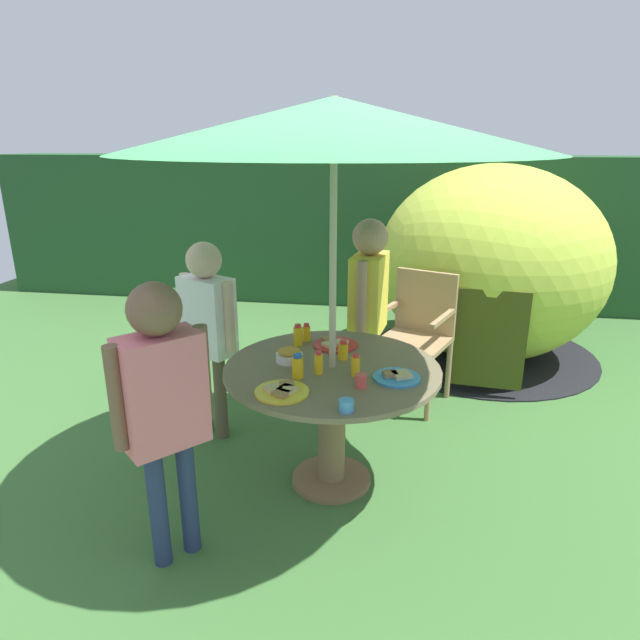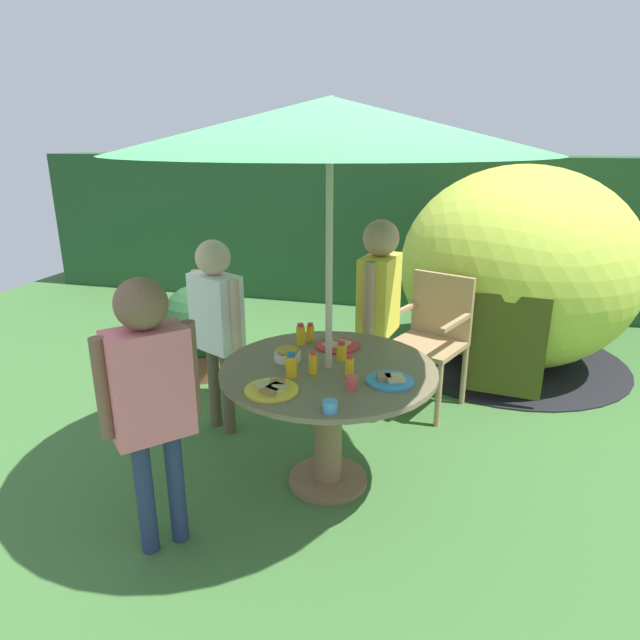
{
  "view_description": "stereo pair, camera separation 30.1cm",
  "coord_description": "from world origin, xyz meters",
  "px_view_note": "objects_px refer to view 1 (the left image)",
  "views": [
    {
      "loc": [
        0.35,
        -2.66,
        1.85
      ],
      "look_at": [
        -0.09,
        0.17,
        0.9
      ],
      "focal_mm": 30.84,
      "sensor_mm": 36.0,
      "label": 1
    },
    {
      "loc": [
        0.65,
        -2.6,
        1.85
      ],
      "look_at": [
        -0.09,
        0.17,
        0.9
      ],
      "focal_mm": 30.84,
      "sensor_mm": 36.0,
      "label": 2
    }
  ],
  "objects_px": {
    "dome_tent": "(490,264)",
    "plate_far_left": "(335,344)",
    "plate_near_left": "(397,377)",
    "child_in_pink_shirt": "(162,392)",
    "cup_far": "(361,381)",
    "juice_bottle_far_right": "(318,363)",
    "juice_bottle_mid_right": "(356,366)",
    "child_in_yellow_shirt": "(369,294)",
    "child_in_white_shirt": "(208,316)",
    "juice_bottle_center_front": "(298,367)",
    "garden_table": "(332,397)",
    "plate_back_edge": "(282,391)",
    "juice_bottle_center_back": "(343,351)",
    "cup_near": "(346,406)",
    "snack_bowl": "(289,355)",
    "juice_bottle_mid_left": "(307,333)",
    "wooden_chair": "(418,329)",
    "potted_plant": "(180,330)",
    "juice_bottle_near_right": "(298,335)"
  },
  "relations": [
    {
      "from": "plate_back_edge",
      "to": "juice_bottle_near_right",
      "type": "bearing_deg",
      "value": 94.31
    },
    {
      "from": "child_in_white_shirt",
      "to": "juice_bottle_center_back",
      "type": "bearing_deg",
      "value": 7.56
    },
    {
      "from": "child_in_pink_shirt",
      "to": "cup_near",
      "type": "height_order",
      "value": "child_in_pink_shirt"
    },
    {
      "from": "potted_plant",
      "to": "snack_bowl",
      "type": "xyz_separation_m",
      "value": [
        1.11,
        -1.12,
        0.31
      ]
    },
    {
      "from": "juice_bottle_center_front",
      "to": "juice_bottle_mid_left",
      "type": "distance_m",
      "value": 0.53
    },
    {
      "from": "child_in_white_shirt",
      "to": "plate_far_left",
      "type": "bearing_deg",
      "value": 19.01
    },
    {
      "from": "child_in_yellow_shirt",
      "to": "juice_bottle_mid_left",
      "type": "bearing_deg",
      "value": -25.91
    },
    {
      "from": "wooden_chair",
      "to": "plate_far_left",
      "type": "distance_m",
      "value": 1.0
    },
    {
      "from": "child_in_pink_shirt",
      "to": "garden_table",
      "type": "bearing_deg",
      "value": 0.0
    },
    {
      "from": "potted_plant",
      "to": "child_in_white_shirt",
      "type": "height_order",
      "value": "child_in_white_shirt"
    },
    {
      "from": "plate_near_left",
      "to": "plate_far_left",
      "type": "relative_size",
      "value": 0.93
    },
    {
      "from": "child_in_white_shirt",
      "to": "cup_near",
      "type": "distance_m",
      "value": 1.31
    },
    {
      "from": "child_in_white_shirt",
      "to": "juice_bottle_mid_left",
      "type": "relative_size",
      "value": 11.8
    },
    {
      "from": "snack_bowl",
      "to": "juice_bottle_mid_left",
      "type": "bearing_deg",
      "value": 83.91
    },
    {
      "from": "dome_tent",
      "to": "juice_bottle_center_front",
      "type": "distance_m",
      "value": 2.62
    },
    {
      "from": "dome_tent",
      "to": "juice_bottle_mid_left",
      "type": "height_order",
      "value": "dome_tent"
    },
    {
      "from": "snack_bowl",
      "to": "juice_bottle_center_back",
      "type": "height_order",
      "value": "juice_bottle_center_back"
    },
    {
      "from": "child_in_yellow_shirt",
      "to": "plate_near_left",
      "type": "height_order",
      "value": "child_in_yellow_shirt"
    },
    {
      "from": "child_in_pink_shirt",
      "to": "cup_far",
      "type": "height_order",
      "value": "child_in_pink_shirt"
    },
    {
      "from": "garden_table",
      "to": "juice_bottle_mid_left",
      "type": "xyz_separation_m",
      "value": [
        -0.2,
        0.36,
        0.23
      ]
    },
    {
      "from": "plate_near_left",
      "to": "juice_bottle_center_front",
      "type": "xyz_separation_m",
      "value": [
        -0.49,
        -0.06,
        0.05
      ]
    },
    {
      "from": "dome_tent",
      "to": "juice_bottle_mid_left",
      "type": "xyz_separation_m",
      "value": [
        -1.28,
        -1.79,
        -0.07
      ]
    },
    {
      "from": "dome_tent",
      "to": "juice_bottle_mid_right",
      "type": "relative_size",
      "value": 18.47
    },
    {
      "from": "child_in_pink_shirt",
      "to": "plate_far_left",
      "type": "bearing_deg",
      "value": 11.19
    },
    {
      "from": "child_in_yellow_shirt",
      "to": "juice_bottle_far_right",
      "type": "bearing_deg",
      "value": -2.49
    },
    {
      "from": "garden_table",
      "to": "child_in_pink_shirt",
      "type": "bearing_deg",
      "value": -132.3
    },
    {
      "from": "plate_back_edge",
      "to": "cup_far",
      "type": "height_order",
      "value": "cup_far"
    },
    {
      "from": "plate_back_edge",
      "to": "juice_bottle_near_right",
      "type": "distance_m",
      "value": 0.64
    },
    {
      "from": "plate_back_edge",
      "to": "child_in_yellow_shirt",
      "type": "bearing_deg",
      "value": 75.13
    },
    {
      "from": "plate_near_left",
      "to": "plate_far_left",
      "type": "xyz_separation_m",
      "value": [
        -0.37,
        0.41,
        0.0
      ]
    },
    {
      "from": "wooden_chair",
      "to": "juice_bottle_center_front",
      "type": "height_order",
      "value": "wooden_chair"
    },
    {
      "from": "child_in_pink_shirt",
      "to": "dome_tent",
      "type": "bearing_deg",
      "value": 11.3
    },
    {
      "from": "plate_back_edge",
      "to": "juice_bottle_center_back",
      "type": "bearing_deg",
      "value": 63.19
    },
    {
      "from": "wooden_chair",
      "to": "child_in_yellow_shirt",
      "type": "distance_m",
      "value": 0.57
    },
    {
      "from": "child_in_pink_shirt",
      "to": "plate_far_left",
      "type": "relative_size",
      "value": 5.13
    },
    {
      "from": "dome_tent",
      "to": "plate_near_left",
      "type": "xyz_separation_m",
      "value": [
        -0.74,
        -2.25,
        -0.11
      ]
    },
    {
      "from": "dome_tent",
      "to": "plate_far_left",
      "type": "height_order",
      "value": "dome_tent"
    },
    {
      "from": "child_in_white_shirt",
      "to": "child_in_pink_shirt",
      "type": "xyz_separation_m",
      "value": [
        0.2,
        -1.1,
        0.03
      ]
    },
    {
      "from": "snack_bowl",
      "to": "cup_far",
      "type": "height_order",
      "value": "snack_bowl"
    },
    {
      "from": "garden_table",
      "to": "child_in_pink_shirt",
      "type": "distance_m",
      "value": 0.98
    },
    {
      "from": "child_in_yellow_shirt",
      "to": "garden_table",
      "type": "bearing_deg",
      "value": 0.0
    },
    {
      "from": "juice_bottle_mid_right",
      "to": "cup_near",
      "type": "relative_size",
      "value": 1.75
    },
    {
      "from": "garden_table",
      "to": "plate_far_left",
      "type": "height_order",
      "value": "plate_far_left"
    },
    {
      "from": "juice_bottle_far_right",
      "to": "juice_bottle_mid_right",
      "type": "distance_m",
      "value": 0.19
    },
    {
      "from": "juice_bottle_center_back",
      "to": "juice_bottle_near_right",
      "type": "bearing_deg",
      "value": 148.91
    },
    {
      "from": "snack_bowl",
      "to": "juice_bottle_far_right",
      "type": "bearing_deg",
      "value": -36.88
    },
    {
      "from": "potted_plant",
      "to": "juice_bottle_center_back",
      "type": "distance_m",
      "value": 1.77
    },
    {
      "from": "plate_far_left",
      "to": "juice_bottle_mid_right",
      "type": "height_order",
      "value": "juice_bottle_mid_right"
    },
    {
      "from": "dome_tent",
      "to": "child_in_pink_shirt",
      "type": "bearing_deg",
      "value": -114.58
    },
    {
      "from": "child_in_white_shirt",
      "to": "juice_bottle_center_front",
      "type": "relative_size",
      "value": 10.01
    }
  ]
}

